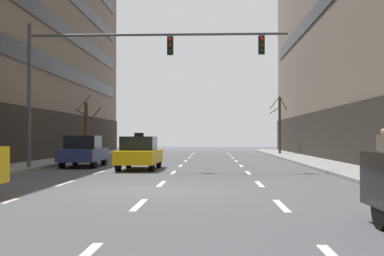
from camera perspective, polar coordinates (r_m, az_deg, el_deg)
ground_plane at (r=14.28m, az=-4.41°, el=-7.28°), size 120.00×120.00×0.00m
lane_stripe_l1_s3 at (r=12.22m, az=-21.50°, el=-8.25°), size 0.16×2.00×0.01m
lane_stripe_l1_s4 at (r=16.89m, az=-14.60°, el=-6.26°), size 0.16×2.00×0.01m
lane_stripe_l1_s5 at (r=21.71m, az=-10.75°, el=-5.10°), size 0.16×2.00×0.01m
lane_stripe_l1_s6 at (r=26.59m, az=-8.31°, el=-4.35°), size 0.16×2.00×0.01m
lane_stripe_l1_s7 at (r=31.51m, az=-6.64°, el=-3.83°), size 0.16×2.00×0.01m
lane_stripe_l1_s8 at (r=36.45m, az=-5.41°, el=-3.45°), size 0.16×2.00×0.01m
lane_stripe_l1_s9 at (r=41.41m, az=-4.49°, el=-3.16°), size 0.16×2.00×0.01m
lane_stripe_l1_s10 at (r=46.38m, az=-3.76°, el=-2.93°), size 0.16×2.00×0.01m
lane_stripe_l2_s3 at (r=11.32m, az=-6.20°, el=-8.89°), size 0.16×2.00×0.01m
lane_stripe_l2_s4 at (r=16.25m, az=-3.58°, el=-6.50°), size 0.16×2.00×0.01m
lane_stripe_l2_s5 at (r=21.22m, az=-2.19°, el=-5.21°), size 0.16×2.00×0.01m
lane_stripe_l2_s6 at (r=26.19m, az=-1.34°, el=-4.42°), size 0.16×2.00×0.01m
lane_stripe_l2_s7 at (r=31.18m, az=-0.76°, el=-3.87°), size 0.16×2.00×0.01m
lane_stripe_l2_s8 at (r=36.16m, az=-0.33°, el=-3.48°), size 0.16×2.00×0.01m
lane_stripe_l2_s9 at (r=41.16m, az=-0.02°, el=-3.18°), size 0.16×2.00×0.01m
lane_stripe_l2_s10 at (r=46.15m, az=0.23°, el=-2.94°), size 0.16×2.00×0.01m
lane_stripe_l3_s3 at (r=11.31m, az=10.39°, el=-8.89°), size 0.16×2.00×0.01m
lane_stripe_l3_s4 at (r=16.24m, az=7.89°, el=-6.49°), size 0.16×2.00×0.01m
lane_stripe_l3_s5 at (r=21.21m, az=6.56°, el=-5.21°), size 0.16×2.00×0.01m
lane_stripe_l3_s6 at (r=26.19m, az=5.75°, el=-4.41°), size 0.16×2.00×0.01m
lane_stripe_l3_s7 at (r=31.17m, az=5.19°, el=-3.87°), size 0.16×2.00×0.01m
lane_stripe_l3_s8 at (r=36.16m, az=4.79°, el=-3.47°), size 0.16×2.00×0.01m
lane_stripe_l3_s9 at (r=41.15m, az=4.48°, el=-3.18°), size 0.16×2.00×0.01m
lane_stripe_l3_s10 at (r=46.15m, az=4.25°, el=-2.94°), size 0.16×2.00×0.01m
taxi_driving_0 at (r=23.18m, az=-6.16°, el=-2.95°), size 1.80×4.20×1.74m
car_driving_2 at (r=25.89m, az=-12.52°, el=-2.68°), size 1.91×4.35×1.61m
traffic_signal_0 at (r=23.06m, az=-8.39°, el=7.60°), size 12.09×0.35×6.73m
street_tree_0 at (r=42.28m, az=10.19°, el=0.52°), size 1.47×1.48×4.95m
street_tree_1 at (r=36.34m, az=-12.24°, el=0.01°), size 1.80×1.81×4.53m
pedestrian_0 at (r=18.88m, az=21.50°, el=-2.23°), size 0.43×0.37×1.71m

